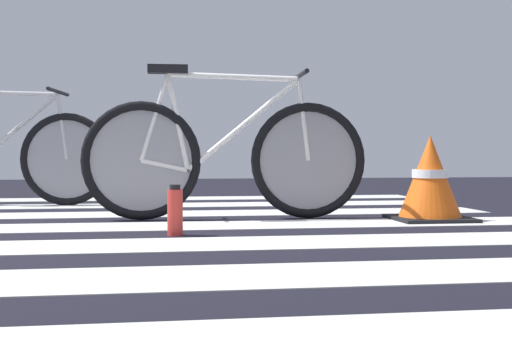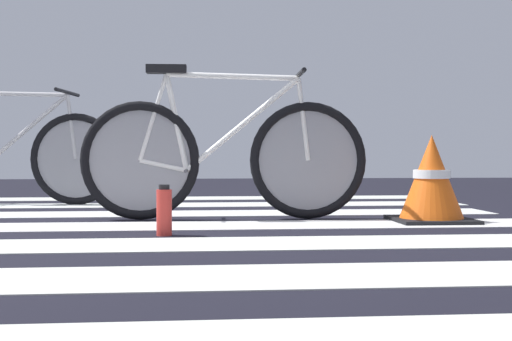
{
  "view_description": "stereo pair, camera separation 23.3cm",
  "coord_description": "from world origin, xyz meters",
  "views": [
    {
      "loc": [
        0.36,
        -3.72,
        0.42
      ],
      "look_at": [
        0.95,
        0.37,
        0.31
      ],
      "focal_mm": 46.17,
      "sensor_mm": 36.0,
      "label": 1
    },
    {
      "loc": [
        0.6,
        -3.72,
        0.42
      ],
      "look_at": [
        0.95,
        0.37,
        0.31
      ],
      "focal_mm": 46.17,
      "sensor_mm": 36.0,
      "label": 2
    }
  ],
  "objects": [
    {
      "name": "bicycle_2_of_2",
      "position": [
        -0.87,
        1.58,
        0.41
      ],
      "size": [
        1.73,
        0.52,
        0.93
      ],
      "rotation": [
        0.0,
        0.0,
        -0.14
      ],
      "color": "black",
      "rests_on": "ground"
    },
    {
      "name": "traffic_cone",
      "position": [
        1.95,
        0.01,
        0.26
      ],
      "size": [
        0.45,
        0.45,
        0.51
      ],
      "color": "black",
      "rests_on": "ground"
    },
    {
      "name": "bicycle_1_of_2",
      "position": [
        0.75,
        0.27,
        0.41
      ],
      "size": [
        1.74,
        0.52,
        0.93
      ],
      "rotation": [
        0.0,
        0.0,
        -0.03
      ],
      "color": "black",
      "rests_on": "ground"
    },
    {
      "name": "crosswalk_markings",
      "position": [
        0.03,
        -0.11,
        0.02
      ],
      "size": [
        5.44,
        5.0,
        0.0
      ],
      "color": "silver",
      "rests_on": "ground"
    },
    {
      "name": "water_bottle",
      "position": [
        0.43,
        -0.51,
        0.14
      ],
      "size": [
        0.07,
        0.07,
        0.25
      ],
      "color": "red",
      "rests_on": "ground"
    },
    {
      "name": "ground",
      "position": [
        0.0,
        0.0,
        0.01
      ],
      "size": [
        18.0,
        14.0,
        0.02
      ],
      "color": "black"
    }
  ]
}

